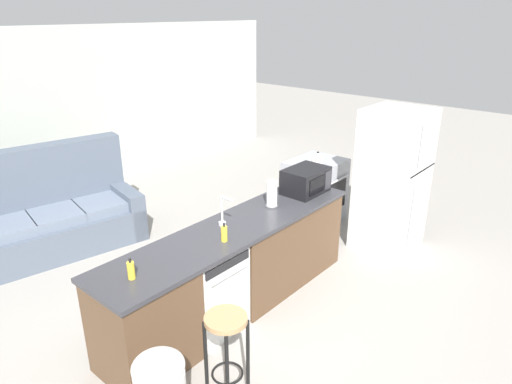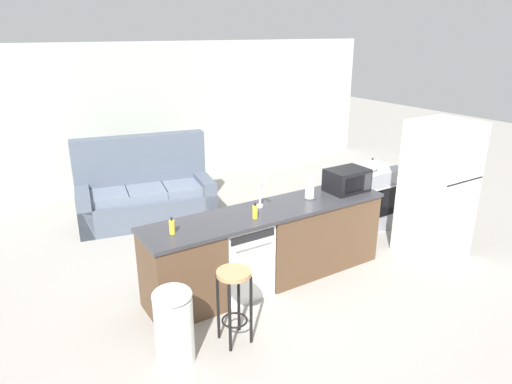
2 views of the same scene
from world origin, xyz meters
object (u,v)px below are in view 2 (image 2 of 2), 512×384
object	(u,v)px
refrigerator	(438,190)
trash_bin	(174,324)
dish_soap_bottle	(172,227)
paper_towel_roll	(310,187)
dishwasher	(239,257)
kettle	(372,165)
stove_range	(371,196)
microwave	(347,180)
couch	(145,194)
bar_stool	(234,291)
soap_bottle	(255,212)

from	to	relation	value
refrigerator	trash_bin	xyz separation A→B (m)	(-3.67, -0.15, -0.50)
dish_soap_bottle	paper_towel_roll	bearing A→B (deg)	1.87
dishwasher	kettle	size ratio (longest dim) A/B	4.10
stove_range	refrigerator	distance (m)	1.18
dishwasher	refrigerator	xyz separation A→B (m)	(2.60, -0.55, 0.46)
stove_range	microwave	size ratio (longest dim) A/B	1.80
paper_towel_roll	couch	bearing A→B (deg)	114.05
refrigerator	kettle	world-z (taller)	refrigerator
refrigerator	kettle	bearing A→B (deg)	99.66
dishwasher	refrigerator	bearing A→B (deg)	-11.93
paper_towel_roll	trash_bin	distance (m)	2.29
kettle	refrigerator	bearing A→B (deg)	-80.34
stove_range	trash_bin	bearing A→B (deg)	-161.17
bar_stool	paper_towel_roll	bearing A→B (deg)	27.59
dish_soap_bottle	bar_stool	world-z (taller)	dish_soap_bottle
microwave	kettle	world-z (taller)	microwave
dish_soap_bottle	trash_bin	size ratio (longest dim) A/B	0.24
paper_towel_roll	dish_soap_bottle	bearing A→B (deg)	-178.13
trash_bin	paper_towel_roll	bearing A→B (deg)	19.61
stove_range	bar_stool	xyz separation A→B (m)	(-3.09, -1.29, 0.08)
dishwasher	dish_soap_bottle	bearing A→B (deg)	-178.24
dishwasher	soap_bottle	world-z (taller)	soap_bottle
refrigerator	dishwasher	bearing A→B (deg)	168.07
dishwasher	dish_soap_bottle	distance (m)	0.94
dishwasher	soap_bottle	size ratio (longest dim) A/B	4.77
microwave	refrigerator	bearing A→B (deg)	-27.65
couch	soap_bottle	bearing A→B (deg)	-84.16
dishwasher	couch	size ratio (longest dim) A/B	0.39
dishwasher	kettle	xyz separation A→B (m)	(2.43, 0.42, 0.56)
stove_range	refrigerator	xyz separation A→B (m)	(-0.00, -1.10, 0.43)
microwave	paper_towel_roll	distance (m)	0.56
dishwasher	microwave	world-z (taller)	microwave
soap_bottle	trash_bin	world-z (taller)	soap_bottle
couch	bar_stool	bearing A→B (deg)	-95.70
dish_soap_bottle	dishwasher	bearing A→B (deg)	1.76
refrigerator	trash_bin	world-z (taller)	refrigerator
couch	refrigerator	bearing A→B (deg)	-48.96
paper_towel_roll	bar_stool	size ratio (longest dim) A/B	0.38
refrigerator	couch	xyz separation A→B (m)	(-2.75, 3.16, -0.48)
kettle	paper_towel_roll	bearing A→B (deg)	-164.85
microwave	couch	world-z (taller)	couch
stove_range	trash_bin	distance (m)	3.88
kettle	soap_bottle	bearing A→B (deg)	-166.51
paper_towel_roll	dishwasher	bearing A→B (deg)	-178.05
dishwasher	trash_bin	size ratio (longest dim) A/B	1.14
microwave	bar_stool	world-z (taller)	microwave
couch	dishwasher	bearing A→B (deg)	-86.68
dishwasher	soap_bottle	xyz separation A→B (m)	(0.13, -0.13, 0.55)
stove_range	soap_bottle	distance (m)	2.61
paper_towel_roll	kettle	xyz separation A→B (m)	(1.44, 0.39, -0.05)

